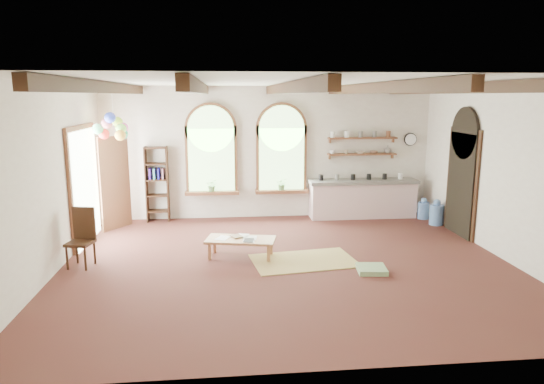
{
  "coord_description": "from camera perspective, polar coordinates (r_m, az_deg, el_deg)",
  "views": [
    {
      "loc": [
        -1.12,
        -8.25,
        2.97
      ],
      "look_at": [
        -0.22,
        0.6,
        1.2
      ],
      "focal_mm": 32.0,
      "sensor_mm": 36.0,
      "label": 1
    }
  ],
  "objects": [
    {
      "name": "shelf_cup_b",
      "position": [
        12.1,
        8.72,
        4.7
      ],
      "size": [
        0.1,
        0.1,
        0.09
      ],
      "primitive_type": "imported",
      "color": "beige",
      "rests_on": "wall_shelf_lower"
    },
    {
      "name": "water_jug_a",
      "position": [
        12.46,
        17.38,
        -1.99
      ],
      "size": [
        0.27,
        0.27,
        0.52
      ],
      "color": "#5983C0",
      "rests_on": "floor"
    },
    {
      "name": "potted_plant_left",
      "position": [
        11.77,
        -7.07,
        0.79
      ],
      "size": [
        0.27,
        0.23,
        0.3
      ],
      "primitive_type": "imported",
      "color": "#598C4C",
      "rests_on": "window_left"
    },
    {
      "name": "kitchen_counter",
      "position": [
        12.21,
        10.59,
        -0.72
      ],
      "size": [
        2.68,
        0.62,
        0.94
      ],
      "color": "beige",
      "rests_on": "floor"
    },
    {
      "name": "ceiling_beams",
      "position": [
        8.33,
        1.97,
        12.14
      ],
      "size": [
        6.2,
        6.8,
        0.18
      ],
      "primitive_type": null,
      "color": "#361D11",
      "rests_on": "ceiling"
    },
    {
      "name": "floor_cushion",
      "position": [
        8.6,
        11.63,
        -8.89
      ],
      "size": [
        0.53,
        0.53,
        0.08
      ],
      "primitive_type": "cube",
      "rotation": [
        0.0,
        0.0,
        -0.11
      ],
      "color": "#7F9E6D",
      "rests_on": "floor"
    },
    {
      "name": "table_book",
      "position": [
        9.13,
        -4.69,
        -5.3
      ],
      "size": [
        0.28,
        0.31,
        0.02
      ],
      "primitive_type": "imported",
      "rotation": [
        0.0,
        0.0,
        0.44
      ],
      "color": "olive",
      "rests_on": "coffee_table"
    },
    {
      "name": "balloon_cluster",
      "position": [
        10.82,
        -18.16,
        7.29
      ],
      "size": [
        0.71,
        0.82,
        1.14
      ],
      "color": "white",
      "rests_on": "floor"
    },
    {
      "name": "floor_mat",
      "position": [
        8.96,
        3.78,
        -8.08
      ],
      "size": [
        2.0,
        1.4,
        0.02
      ],
      "primitive_type": "cube",
      "rotation": [
        0.0,
        0.0,
        0.14
      ],
      "color": "tan",
      "rests_on": "floor"
    },
    {
      "name": "wall_shelf_lower",
      "position": [
        12.21,
        10.53,
        4.39
      ],
      "size": [
        1.7,
        0.24,
        0.04
      ],
      "primitive_type": "cube",
      "color": "brown",
      "rests_on": "wall_back"
    },
    {
      "name": "wall_clock",
      "position": [
        12.65,
        15.98,
        5.97
      ],
      "size": [
        0.32,
        0.04,
        0.32
      ],
      "primitive_type": "cylinder",
      "rotation": [
        1.57,
        0.0,
        0.0
      ],
      "color": "black",
      "rests_on": "wall_back"
    },
    {
      "name": "side_chair",
      "position": [
        9.24,
        -21.52,
        -6.35
      ],
      "size": [
        0.5,
        0.5,
        1.04
      ],
      "color": "#361D11",
      "rests_on": "floor"
    },
    {
      "name": "shelf_cup_a",
      "position": [
        12.01,
        7.1,
        4.71
      ],
      "size": [
        0.12,
        0.1,
        0.1
      ],
      "primitive_type": "imported",
      "color": "white",
      "rests_on": "wall_shelf_lower"
    },
    {
      "name": "left_doorway",
      "position": [
        10.6,
        -21.19,
        0.6
      ],
      "size": [
        0.1,
        1.9,
        2.5
      ],
      "primitive_type": "cube",
      "color": "brown",
      "rests_on": "floor"
    },
    {
      "name": "shelf_bowl_a",
      "position": [
        12.19,
        10.32,
        4.61
      ],
      "size": [
        0.22,
        0.22,
        0.05
      ],
      "primitive_type": "imported",
      "color": "beige",
      "rests_on": "wall_shelf_lower"
    },
    {
      "name": "right_doorway",
      "position": [
        11.15,
        21.34,
        0.82
      ],
      "size": [
        0.1,
        1.3,
        2.4
      ],
      "primitive_type": "cube",
      "color": "black",
      "rests_on": "floor"
    },
    {
      "name": "window_left",
      "position": [
        11.76,
        -7.15,
        4.64
      ],
      "size": [
        1.3,
        0.28,
        2.2
      ],
      "color": "brown",
      "rests_on": "floor"
    },
    {
      "name": "shelf_bowl_b",
      "position": [
        12.29,
        11.89,
        4.62
      ],
      "size": [
        0.2,
        0.2,
        0.06
      ],
      "primitive_type": "imported",
      "color": "#8C664C",
      "rests_on": "wall_shelf_lower"
    },
    {
      "name": "potted_plant_right",
      "position": [
        11.85,
        1.17,
        0.95
      ],
      "size": [
        0.27,
        0.23,
        0.3
      ],
      "primitive_type": "imported",
      "color": "#598C4C",
      "rests_on": "window_right"
    },
    {
      "name": "wall_shelf_upper",
      "position": [
        12.17,
        10.6,
        6.26
      ],
      "size": [
        1.7,
        0.24,
        0.04
      ],
      "primitive_type": "cube",
      "color": "brown",
      "rests_on": "wall_back"
    },
    {
      "name": "shelf_vase",
      "position": [
        12.4,
        13.45,
        4.91
      ],
      "size": [
        0.18,
        0.18,
        0.19
      ],
      "primitive_type": "imported",
      "color": "slate",
      "rests_on": "wall_shelf_lower"
    },
    {
      "name": "tablet",
      "position": [
        8.93,
        -2.77,
        -5.7
      ],
      "size": [
        0.21,
        0.27,
        0.01
      ],
      "primitive_type": "cube",
      "rotation": [
        0.0,
        0.0,
        -0.16
      ],
      "color": "black",
      "rests_on": "coffee_table"
    },
    {
      "name": "floor",
      "position": [
        8.84,
        1.84,
        -8.38
      ],
      "size": [
        8.0,
        8.0,
        0.0
      ],
      "primitive_type": "plane",
      "color": "#502821",
      "rests_on": "ground"
    },
    {
      "name": "bookshelf",
      "position": [
        11.86,
        -13.37,
        0.9
      ],
      "size": [
        0.53,
        0.32,
        1.8
      ],
      "color": "#361D11",
      "rests_on": "floor"
    },
    {
      "name": "water_jug_b",
      "position": [
        11.96,
        18.78,
        -2.43
      ],
      "size": [
        0.32,
        0.32,
        0.61
      ],
      "color": "#5983C0",
      "rests_on": "floor"
    },
    {
      "name": "window_right",
      "position": [
        11.84,
        1.12,
        4.77
      ],
      "size": [
        1.3,
        0.28,
        2.2
      ],
      "color": "brown",
      "rests_on": "floor"
    },
    {
      "name": "coffee_table",
      "position": [
        9.08,
        -3.7,
        -5.75
      ],
      "size": [
        1.37,
        0.84,
        0.36
      ],
      "color": "tan",
      "rests_on": "floor"
    }
  ]
}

